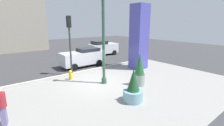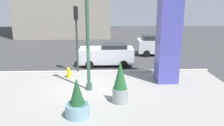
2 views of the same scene
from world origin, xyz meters
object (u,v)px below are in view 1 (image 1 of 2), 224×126
at_px(lamp_post, 104,38).
at_px(fire_hydrant, 71,75).
at_px(potted_plant_mid_plaza, 139,71).
at_px(car_curb_west, 83,57).
at_px(traffic_light_corner, 70,36).
at_px(art_pillar_blue, 139,37).
at_px(potted_plant_by_pillar, 133,89).
at_px(pedestrian_on_sidewalk, 2,105).
at_px(car_intersection, 103,48).

height_order(lamp_post, fire_hydrant, lamp_post).
bearing_deg(potted_plant_mid_plaza, car_curb_west, 94.28).
bearing_deg(traffic_light_corner, art_pillar_blue, -18.05).
bearing_deg(car_curb_west, lamp_post, -102.88).
relative_size(fire_hydrant, car_curb_west, 0.17).
distance_m(potted_plant_by_pillar, pedestrian_on_sidewalk, 6.18).
xyz_separation_m(traffic_light_corner, car_intersection, (7.14, 5.59, -2.25)).
bearing_deg(car_curb_west, pedestrian_on_sidewalk, -138.42).
bearing_deg(art_pillar_blue, fire_hydrant, 171.69).
bearing_deg(car_curb_west, car_intersection, 36.14).
distance_m(car_curb_west, car_intersection, 6.14).
bearing_deg(potted_plant_by_pillar, traffic_light_corner, 95.66).
distance_m(lamp_post, traffic_light_corner, 3.41).
bearing_deg(potted_plant_mid_plaza, lamp_post, 133.61).
distance_m(lamp_post, potted_plant_by_pillar, 4.13).
height_order(art_pillar_blue, car_intersection, art_pillar_blue).
xyz_separation_m(potted_plant_mid_plaza, traffic_light_corner, (-2.71, 5.07, 2.16)).
bearing_deg(fire_hydrant, art_pillar_blue, -8.31).
xyz_separation_m(lamp_post, potted_plant_by_pillar, (-0.34, -3.24, -2.53)).
bearing_deg(art_pillar_blue, car_curb_west, 134.15).
bearing_deg(traffic_light_corner, car_curb_west, 41.98).
distance_m(lamp_post, potted_plant_mid_plaza, 3.32).
height_order(lamp_post, art_pillar_blue, lamp_post).
xyz_separation_m(art_pillar_blue, pedestrian_on_sidewalk, (-11.21, -2.67, -2.01)).
xyz_separation_m(car_curb_west, car_intersection, (4.96, 3.62, 0.04)).
xyz_separation_m(traffic_light_corner, pedestrian_on_sidewalk, (-5.24, -4.62, -2.26)).
distance_m(potted_plant_by_pillar, car_intersection, 13.73).
relative_size(potted_plant_by_pillar, traffic_light_corner, 0.39).
relative_size(lamp_post, car_intersection, 1.68).
bearing_deg(pedestrian_on_sidewalk, potted_plant_by_pillar, -17.76).
relative_size(lamp_post, potted_plant_by_pillar, 3.54).
distance_m(art_pillar_blue, potted_plant_by_pillar, 7.36).
height_order(potted_plant_mid_plaza, car_intersection, potted_plant_mid_plaza).
relative_size(potted_plant_by_pillar, car_curb_west, 0.43).
height_order(potted_plant_mid_plaza, potted_plant_by_pillar, potted_plant_mid_plaza).
height_order(art_pillar_blue, traffic_light_corner, art_pillar_blue).
xyz_separation_m(traffic_light_corner, car_curb_west, (2.18, 1.96, -2.29)).
bearing_deg(fire_hydrant, car_intersection, 40.55).
xyz_separation_m(fire_hydrant, car_intersection, (7.69, 6.58, 0.60)).
height_order(art_pillar_blue, potted_plant_by_pillar, art_pillar_blue).
relative_size(art_pillar_blue, car_intersection, 1.50).
bearing_deg(traffic_light_corner, potted_plant_mid_plaza, -61.90).
bearing_deg(lamp_post, pedestrian_on_sidewalk, -167.72).
relative_size(traffic_light_corner, pedestrian_on_sidewalk, 2.81).
bearing_deg(potted_plant_by_pillar, fire_hydrant, 102.21).
height_order(art_pillar_blue, pedestrian_on_sidewalk, art_pillar_blue).
relative_size(art_pillar_blue, potted_plant_by_pillar, 3.15).
height_order(potted_plant_by_pillar, traffic_light_corner, traffic_light_corner).
relative_size(lamp_post, traffic_light_corner, 1.39).
height_order(potted_plant_by_pillar, car_intersection, car_intersection).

